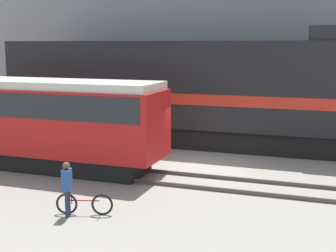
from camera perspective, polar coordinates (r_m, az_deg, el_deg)
The scene contains 8 objects.
ground_plane at distance 18.67m, azimuth 3.70°, elevation -5.12°, with size 120.00×120.00×0.00m, color gray.
track_near at distance 16.82m, azimuth 1.85°, elevation -6.55°, with size 60.00×1.51×0.14m.
track_far at distance 22.58m, azimuth 6.58°, elevation -2.34°, with size 60.00×1.51×0.14m.
building_backdrop at distance 29.00m, azimuth 9.99°, elevation 10.99°, with size 32.66×6.00×10.91m.
freight_locomotive at distance 22.70m, azimuth 1.80°, elevation 4.31°, with size 17.87×3.04×5.60m.
streetcar at distance 19.46m, azimuth -17.33°, elevation 1.07°, with size 11.65×2.54×3.49m.
bicycle at distance 13.80m, azimuth -10.15°, elevation -9.35°, with size 1.62×0.61×0.69m.
person at distance 13.59m, azimuth -12.22°, elevation -6.90°, with size 0.31×0.41×1.59m.
Camera 1 is at (4.86, -17.36, 4.84)m, focal length 50.00 mm.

